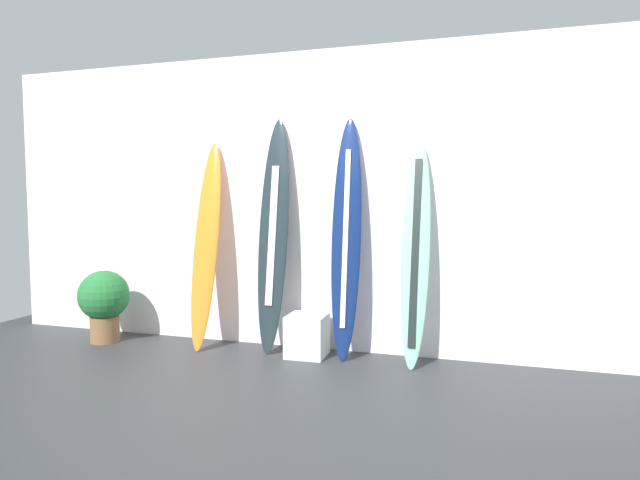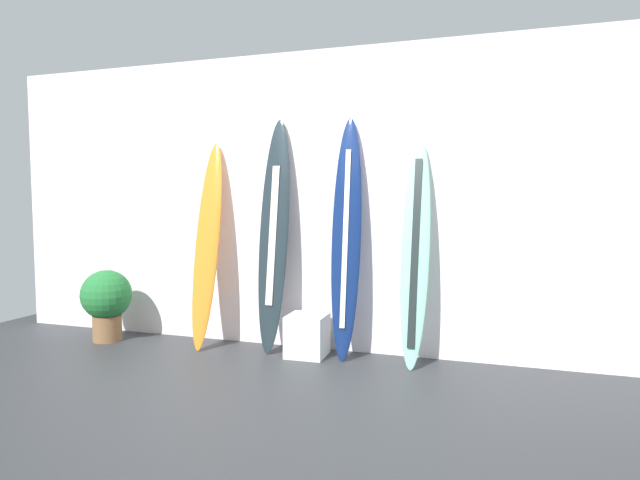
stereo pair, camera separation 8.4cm
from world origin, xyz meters
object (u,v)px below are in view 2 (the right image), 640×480
surfboard_charcoal (274,237)px  surfboard_seafoam (415,254)px  surfboard_sunset (207,245)px  surfboard_navy (346,238)px  display_block_left (307,335)px  potted_plant (106,299)px

surfboard_charcoal → surfboard_seafoam: surfboard_charcoal is taller
surfboard_sunset → surfboard_seafoam: size_ratio=1.01×
surfboard_navy → display_block_left: bearing=-170.7°
surfboard_charcoal → surfboard_navy: (0.70, -0.01, 0.00)m
display_block_left → surfboard_navy: bearing=9.3°
surfboard_sunset → display_block_left: surfboard_sunset is taller
surfboard_navy → display_block_left: 0.96m
display_block_left → potted_plant: potted_plant is taller
surfboard_sunset → potted_plant: bearing=-172.5°
surfboard_sunset → potted_plant: (-1.07, -0.14, -0.57)m
surfboard_charcoal → surfboard_seafoam: (1.31, -0.04, -0.12)m
surfboard_seafoam → potted_plant: bearing=-177.0°
surfboard_charcoal → display_block_left: surfboard_charcoal is taller
surfboard_sunset → display_block_left: bearing=-0.3°
surfboard_navy → surfboard_charcoal: bearing=179.5°
surfboard_seafoam → surfboard_navy: bearing=177.1°
surfboard_charcoal → potted_plant: surfboard_charcoal is taller
surfboard_charcoal → surfboard_seafoam: size_ratio=1.12×
surfboard_seafoam → potted_plant: size_ratio=2.72×
surfboard_sunset → surfboard_seafoam: 1.98m
surfboard_charcoal → surfboard_sunset: bearing=-175.0°
surfboard_sunset → surfboard_navy: 1.37m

